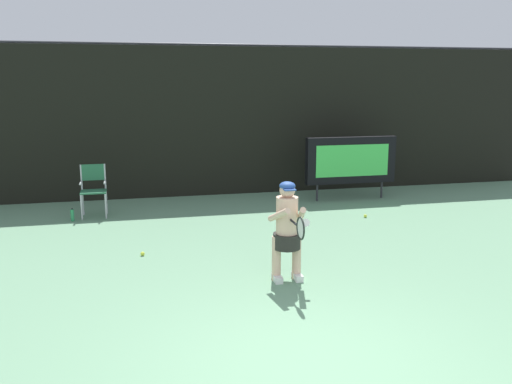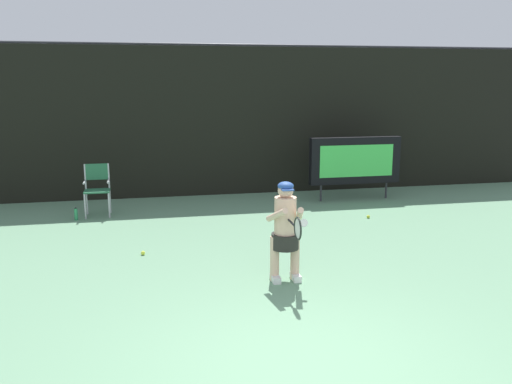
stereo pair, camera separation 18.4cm
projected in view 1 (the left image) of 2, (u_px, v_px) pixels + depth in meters
The scene contains 9 objects.
ground at pixel (319, 377), 5.28m from camera, with size 18.00×22.00×0.03m.
backdrop_screen at pixel (200, 122), 13.19m from camera, with size 18.00×0.12×3.66m.
scoreboard at pixel (351, 160), 12.88m from camera, with size 2.20×0.21×1.50m.
umpire_chair at pixel (93, 187), 11.36m from camera, with size 0.52×0.44×1.08m.
water_bottle at pixel (72, 215), 11.04m from camera, with size 0.07×0.07×0.27m.
tennis_player at pixel (287, 228), 7.68m from camera, with size 0.54×0.62×1.43m.
tennis_racket at pixel (300, 228), 7.09m from camera, with size 0.03×0.60×0.31m.
tennis_ball_loose at pixel (365, 216), 11.34m from camera, with size 0.07×0.07×0.07m.
tennis_ball_spare at pixel (143, 254), 8.88m from camera, with size 0.07×0.07×0.07m.
Camera 1 is at (-1.68, -4.73, 2.83)m, focal length 38.25 mm.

